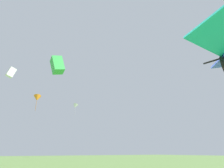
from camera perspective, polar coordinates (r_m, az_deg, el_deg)
name	(u,v)px	position (r m, az deg, el deg)	size (l,w,h in m)	color
distant_kite_orange_high_left	(37,98)	(25.88, -23.38, -4.31)	(1.26, 1.39, 2.31)	orange
distant_kite_white_far_center	(75,106)	(38.88, -11.99, -7.11)	(1.39, 1.27, 2.58)	white
distant_kite_green_mid_right	(57,65)	(13.27, -17.53, 5.94)	(1.04, 0.93, 1.42)	green
distant_kite_white_low_right	(11,72)	(20.36, -30.28, 3.31)	(0.96, 0.77, 1.14)	white
distant_kite_yellow_high_right	(59,64)	(34.84, -16.90, 6.30)	(1.29, 1.26, 1.60)	yellow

